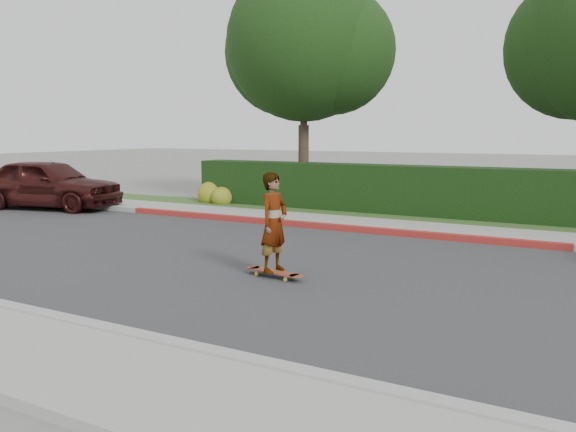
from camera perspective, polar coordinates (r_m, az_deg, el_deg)
ground at (r=9.18m, az=20.08°, el=-7.51°), size 120.00×120.00×0.00m
road at (r=9.18m, az=20.08°, el=-7.48°), size 60.00×8.00×0.01m
curb_near at (r=5.37m, az=13.45°, el=-18.00°), size 60.00×0.20×0.15m
curb_far at (r=13.14m, az=22.69°, el=-2.59°), size 60.00×0.20×0.15m
curb_red_section at (r=14.47m, az=2.60°, el=-0.96°), size 12.00×0.21×0.15m
sidewalk_far at (r=14.03m, az=23.05°, el=-2.01°), size 60.00×1.60×0.12m
planting_strip at (r=15.60m, az=23.60°, el=-1.08°), size 60.00×1.60×0.10m
hedge at (r=16.59m, az=13.55°, el=2.37°), size 15.00×1.00×1.50m
flowering_shrub at (r=19.23m, az=-7.51°, el=2.10°), size 1.40×1.00×0.90m
tree_left at (r=19.70m, az=1.85°, el=16.70°), size 5.99×5.21×8.00m
skateboard at (r=9.56m, az=-1.42°, el=-5.72°), size 1.19×0.41×0.11m
skateboarder at (r=9.39m, az=-1.44°, el=-0.66°), size 0.48×0.66×1.67m
car_maroon at (r=19.76m, az=-23.19°, el=3.05°), size 5.07×2.86×1.63m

